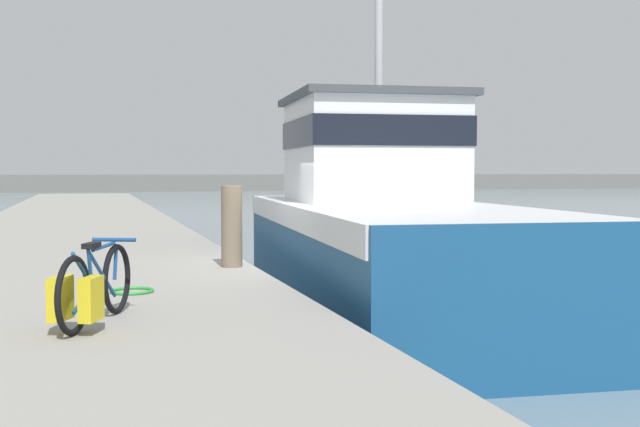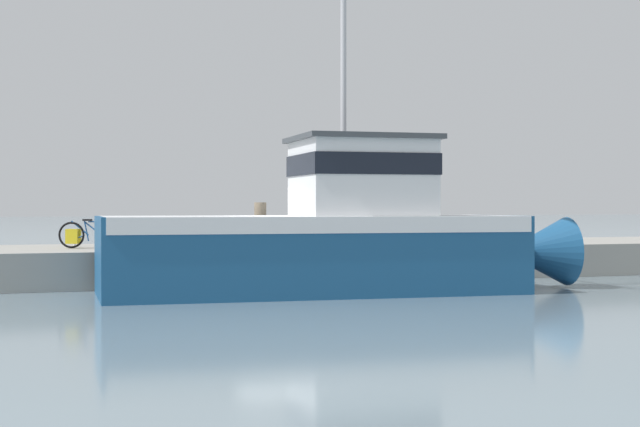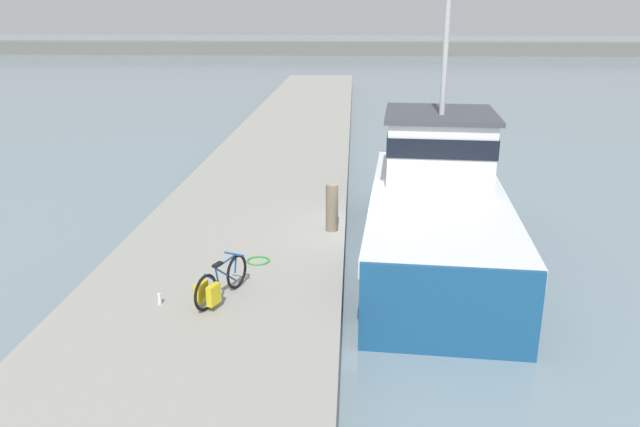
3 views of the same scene
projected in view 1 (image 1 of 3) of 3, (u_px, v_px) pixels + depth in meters
name	position (u px, v px, depth m)	size (l,w,h in m)	color
ground_plane	(301.00, 322.00, 12.54)	(320.00, 320.00, 0.00)	gray
dock_pier	(68.00, 303.00, 11.56)	(5.37, 80.00, 0.93)	gray
far_shoreline	(368.00, 182.00, 98.99)	(180.00, 5.00, 1.90)	slate
fishing_boat_main	(382.00, 228.00, 13.67)	(4.15, 11.74, 10.57)	navy
bicycle_touring	(90.00, 289.00, 7.34)	(0.81, 1.67, 0.77)	black
mooring_post	(232.00, 226.00, 11.93)	(0.31, 0.31, 1.21)	#756651
hose_coil	(132.00, 291.00, 9.45)	(0.52, 0.52, 0.04)	green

